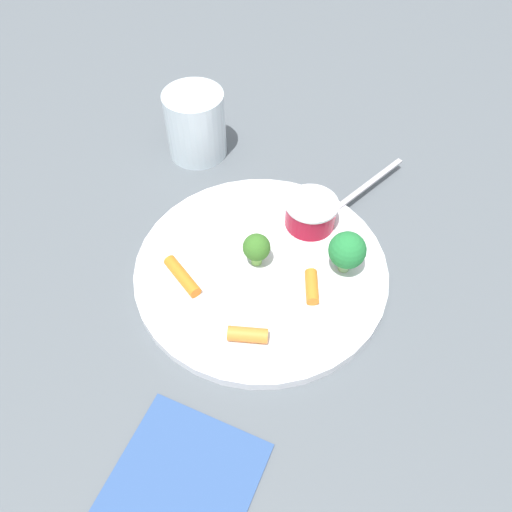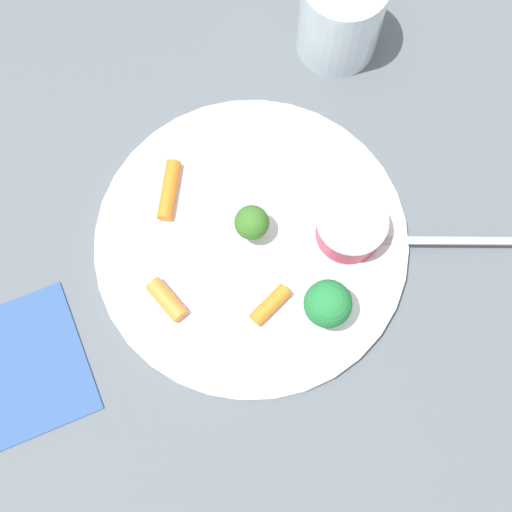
{
  "view_description": "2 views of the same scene",
  "coord_description": "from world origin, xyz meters",
  "px_view_note": "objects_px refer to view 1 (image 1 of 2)",
  "views": [
    {
      "loc": [
        0.22,
        0.25,
        0.45
      ],
      "look_at": [
        0.0,
        -0.0,
        0.03
      ],
      "focal_mm": 35.85,
      "sensor_mm": 36.0,
      "label": 1
    },
    {
      "loc": [
        -0.02,
        0.18,
        0.59
      ],
      "look_at": [
        -0.01,
        0.02,
        0.03
      ],
      "focal_mm": 48.93,
      "sensor_mm": 36.0,
      "label": 2
    }
  ],
  "objects_px": {
    "carrot_stick_2": "(248,335)",
    "napkin": "(169,510)",
    "broccoli_floret_1": "(253,250)",
    "drinking_glass": "(196,124)",
    "carrot_stick_0": "(182,276)",
    "sauce_cup": "(311,213)",
    "fork": "(353,196)",
    "plate": "(261,270)",
    "broccoli_floret_0": "(347,251)",
    "carrot_stick_1": "(312,287)"
  },
  "relations": [
    {
      "from": "carrot_stick_0",
      "to": "napkin",
      "type": "relative_size",
      "value": 0.33
    },
    {
      "from": "fork",
      "to": "drinking_glass",
      "type": "bearing_deg",
      "value": -66.78
    },
    {
      "from": "plate",
      "to": "broccoli_floret_1",
      "type": "bearing_deg",
      "value": -59.19
    },
    {
      "from": "carrot_stick_2",
      "to": "drinking_glass",
      "type": "height_order",
      "value": "drinking_glass"
    },
    {
      "from": "napkin",
      "to": "plate",
      "type": "bearing_deg",
      "value": -147.67
    },
    {
      "from": "broccoli_floret_1",
      "to": "fork",
      "type": "height_order",
      "value": "broccoli_floret_1"
    },
    {
      "from": "carrot_stick_0",
      "to": "sauce_cup",
      "type": "bearing_deg",
      "value": 170.11
    },
    {
      "from": "sauce_cup",
      "to": "napkin",
      "type": "height_order",
      "value": "sauce_cup"
    },
    {
      "from": "carrot_stick_0",
      "to": "carrot_stick_1",
      "type": "bearing_deg",
      "value": 134.27
    },
    {
      "from": "broccoli_floret_0",
      "to": "carrot_stick_2",
      "type": "height_order",
      "value": "broccoli_floret_0"
    },
    {
      "from": "broccoli_floret_1",
      "to": "drinking_glass",
      "type": "distance_m",
      "value": 0.21
    },
    {
      "from": "carrot_stick_1",
      "to": "sauce_cup",
      "type": "bearing_deg",
      "value": -132.67
    },
    {
      "from": "broccoli_floret_0",
      "to": "broccoli_floret_1",
      "type": "height_order",
      "value": "broccoli_floret_0"
    },
    {
      "from": "broccoli_floret_0",
      "to": "drinking_glass",
      "type": "bearing_deg",
      "value": -90.52
    },
    {
      "from": "plate",
      "to": "carrot_stick_0",
      "type": "bearing_deg",
      "value": -27.73
    },
    {
      "from": "sauce_cup",
      "to": "carrot_stick_0",
      "type": "xyz_separation_m",
      "value": [
        0.16,
        -0.03,
        -0.01
      ]
    },
    {
      "from": "carrot_stick_0",
      "to": "napkin",
      "type": "bearing_deg",
      "value": 51.74
    },
    {
      "from": "carrot_stick_2",
      "to": "carrot_stick_0",
      "type": "bearing_deg",
      "value": -85.42
    },
    {
      "from": "sauce_cup",
      "to": "drinking_glass",
      "type": "bearing_deg",
      "value": -85.47
    },
    {
      "from": "sauce_cup",
      "to": "carrot_stick_2",
      "type": "height_order",
      "value": "sauce_cup"
    },
    {
      "from": "broccoli_floret_1",
      "to": "drinking_glass",
      "type": "bearing_deg",
      "value": -109.75
    },
    {
      "from": "carrot_stick_0",
      "to": "carrot_stick_1",
      "type": "relative_size",
      "value": 1.41
    },
    {
      "from": "plate",
      "to": "carrot_stick_0",
      "type": "xyz_separation_m",
      "value": [
        0.07,
        -0.04,
        0.01
      ]
    },
    {
      "from": "carrot_stick_2",
      "to": "napkin",
      "type": "height_order",
      "value": "carrot_stick_2"
    },
    {
      "from": "sauce_cup",
      "to": "fork",
      "type": "height_order",
      "value": "sauce_cup"
    },
    {
      "from": "carrot_stick_1",
      "to": "napkin",
      "type": "distance_m",
      "value": 0.24
    },
    {
      "from": "broccoli_floret_0",
      "to": "carrot_stick_1",
      "type": "relative_size",
      "value": 1.34
    },
    {
      "from": "sauce_cup",
      "to": "fork",
      "type": "bearing_deg",
      "value": 177.7
    },
    {
      "from": "carrot_stick_2",
      "to": "sauce_cup",
      "type": "bearing_deg",
      "value": -154.84
    },
    {
      "from": "napkin",
      "to": "carrot_stick_0",
      "type": "bearing_deg",
      "value": -128.26
    },
    {
      "from": "broccoli_floret_1",
      "to": "napkin",
      "type": "bearing_deg",
      "value": 34.33
    },
    {
      "from": "broccoli_floret_0",
      "to": "broccoli_floret_1",
      "type": "distance_m",
      "value": 0.1
    },
    {
      "from": "plate",
      "to": "broccoli_floret_0",
      "type": "height_order",
      "value": "broccoli_floret_0"
    },
    {
      "from": "sauce_cup",
      "to": "carrot_stick_2",
      "type": "relative_size",
      "value": 1.54
    },
    {
      "from": "drinking_glass",
      "to": "napkin",
      "type": "bearing_deg",
      "value": 50.83
    },
    {
      "from": "broccoli_floret_1",
      "to": "carrot_stick_0",
      "type": "xyz_separation_m",
      "value": [
        0.07,
        -0.03,
        -0.02
      ]
    },
    {
      "from": "sauce_cup",
      "to": "carrot_stick_2",
      "type": "bearing_deg",
      "value": 25.16
    },
    {
      "from": "plate",
      "to": "fork",
      "type": "bearing_deg",
      "value": -176.67
    },
    {
      "from": "sauce_cup",
      "to": "carrot_stick_0",
      "type": "height_order",
      "value": "sauce_cup"
    },
    {
      "from": "broccoli_floret_1",
      "to": "carrot_stick_0",
      "type": "distance_m",
      "value": 0.08
    },
    {
      "from": "broccoli_floret_0",
      "to": "carrot_stick_0",
      "type": "height_order",
      "value": "broccoli_floret_0"
    },
    {
      "from": "sauce_cup",
      "to": "carrot_stick_1",
      "type": "height_order",
      "value": "sauce_cup"
    },
    {
      "from": "broccoli_floret_1",
      "to": "carrot_stick_2",
      "type": "xyz_separation_m",
      "value": [
        0.06,
        0.07,
        -0.02
      ]
    },
    {
      "from": "broccoli_floret_0",
      "to": "sauce_cup",
      "type": "bearing_deg",
      "value": -104.25
    },
    {
      "from": "sauce_cup",
      "to": "drinking_glass",
      "type": "xyz_separation_m",
      "value": [
        0.02,
        -0.2,
        0.01
      ]
    },
    {
      "from": "sauce_cup",
      "to": "drinking_glass",
      "type": "relative_size",
      "value": 0.68
    },
    {
      "from": "drinking_glass",
      "to": "broccoli_floret_1",
      "type": "bearing_deg",
      "value": 70.25
    },
    {
      "from": "fork",
      "to": "napkin",
      "type": "height_order",
      "value": "fork"
    },
    {
      "from": "broccoli_floret_0",
      "to": "broccoli_floret_1",
      "type": "xyz_separation_m",
      "value": [
        0.07,
        -0.07,
        -0.01
      ]
    },
    {
      "from": "carrot_stick_0",
      "to": "fork",
      "type": "relative_size",
      "value": 0.3
    }
  ]
}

